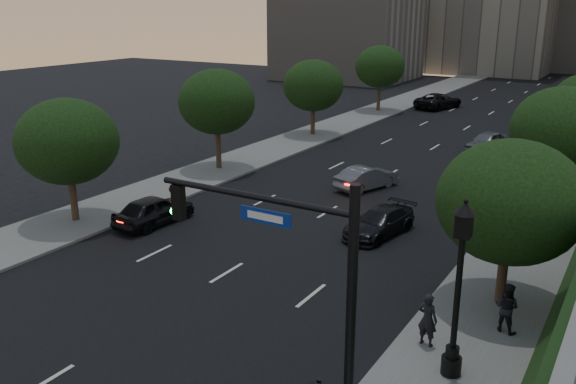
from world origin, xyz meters
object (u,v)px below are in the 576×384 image
Objects in this scene: sedan_far_right at (487,142)px; pedestrian_c at (540,219)px; street_lamp at (457,298)px; sedan_near_left at (154,210)px; sedan_far_left at (438,101)px; pedestrian_b at (507,308)px; sedan_near_right at (379,222)px; sedan_mid_left at (367,178)px; pedestrian_a at (428,319)px; traffic_signal_mast at (309,312)px.

pedestrian_c is (6.63, -17.09, 0.33)m from sedan_far_right.
street_lamp reaches higher than sedan_near_left.
pedestrian_b is at bearing 126.85° from sedan_far_left.
sedan_near_left is 1.00× the size of sedan_near_right.
street_lamp reaches higher than pedestrian_b.
sedan_mid_left is at bearing -36.72° from pedestrian_b.
sedan_near_right is 2.48× the size of pedestrian_a.
pedestrian_c is at bearing 35.31° from sedan_near_right.
traffic_signal_mast is 15.29m from sedan_near_right.
pedestrian_c reaches higher than pedestrian_b.
sedan_far_left is 19.78m from sedan_far_right.
traffic_signal_mast is 35.06m from sedan_far_right.
traffic_signal_mast is 1.56× the size of sedan_near_right.
street_lamp is 3.12× the size of pedestrian_a.
pedestrian_a is (-1.17, 1.19, -1.58)m from street_lamp.
sedan_far_left is at bearing -79.74° from pedestrian_c.
traffic_signal_mast is 3.77× the size of pedestrian_c.
pedestrian_a is (5.22, -28.92, 0.30)m from sedan_far_right.
sedan_near_left is 18.66m from pedestrian_c.
sedan_near_right is (-4.16, 14.40, -3.02)m from traffic_signal_mast.
pedestrian_a reaches higher than sedan_near_left.
sedan_far_left is at bearing 104.43° from traffic_signal_mast.
traffic_signal_mast reaches higher than pedestrian_b.
street_lamp reaches higher than sedan_far_right.
street_lamp is (2.30, 4.58, -1.04)m from traffic_signal_mast.
sedan_far_right is (9.32, -17.45, -0.06)m from sedan_far_left.
street_lamp reaches higher than pedestrian_a.
street_lamp is 11.92m from sedan_near_right.
sedan_mid_left is 2.27× the size of pedestrian_c.
sedan_near_right is 10.14m from pedestrian_a.
pedestrian_b is (16.51, -44.17, 0.20)m from sedan_far_left.
pedestrian_c reaches higher than sedan_mid_left.
pedestrian_b is 9.65m from pedestrian_c.
sedan_mid_left is at bearing -93.10° from sedan_far_right.
sedan_mid_left is at bearing 110.33° from traffic_signal_mast.
sedan_near_left is 0.76× the size of sedan_far_left.
sedan_near_left is 17.68m from pedestrian_b.
street_lamp is at bearing 74.41° from pedestrian_c.
sedan_near_left reaches higher than sedan_far_right.
sedan_near_left is 2.59× the size of pedestrian_b.
traffic_signal_mast reaches higher than sedan_far_left.
street_lamp is 19.52m from sedan_mid_left.
sedan_mid_left is 0.72× the size of sedan_far_left.
pedestrian_b is (1.97, 2.20, -0.04)m from pedestrian_a.
traffic_signal_mast is at bearing -116.66° from street_lamp.
traffic_signal_mast is 8.96m from pedestrian_b.
sedan_far_right is 2.45× the size of pedestrian_a.
sedan_far_right is (-6.39, 30.11, -1.88)m from street_lamp.
street_lamp is 3.25× the size of pedestrian_b.
street_lamp reaches higher than sedan_mid_left.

